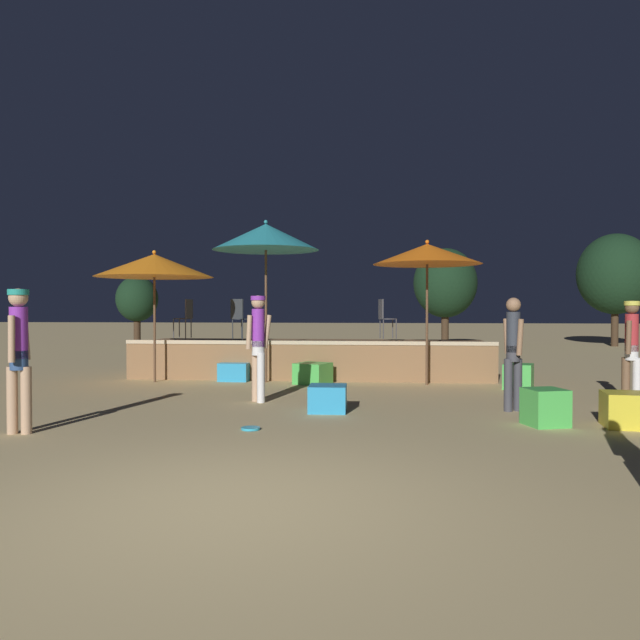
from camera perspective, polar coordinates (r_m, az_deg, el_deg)
ground_plane at (r=5.17m, az=-8.44°, el=-16.48°), size 120.00×120.00×0.00m
wooden_deck at (r=14.45m, az=-0.63°, el=-3.52°), size 7.96×2.45×0.86m
patio_umbrella_0 at (r=12.83m, az=9.77°, el=5.94°), size 2.19×2.19×2.94m
patio_umbrella_1 at (r=13.19m, az=-4.97°, el=7.56°), size 2.23×2.23×3.40m
patio_umbrella_2 at (r=13.57m, az=-14.91°, el=4.82°), size 2.46×2.46×2.77m
cube_seat_0 at (r=12.85m, az=-0.66°, el=-4.90°), size 0.82×0.82×0.43m
cube_seat_1 at (r=12.60m, az=17.67°, el=-4.94°), size 0.67×0.67×0.49m
cube_seat_2 at (r=9.14m, az=26.21°, el=-7.39°), size 0.62×0.62×0.45m
cube_seat_3 at (r=8.85m, az=19.90°, el=-7.51°), size 0.60×0.60×0.49m
cube_seat_4 at (r=13.56m, az=-7.73°, el=-4.68°), size 0.65×0.65×0.39m
cube_seat_5 at (r=9.43m, az=0.71°, el=-7.18°), size 0.57×0.57×0.40m
person_0 at (r=10.36m, az=-5.67°, el=-1.96°), size 0.41×0.38×1.77m
person_2 at (r=9.85m, az=17.25°, el=-2.61°), size 0.28×0.45×1.72m
person_3 at (r=8.56m, az=-25.83°, el=-2.55°), size 0.31×0.48×1.80m
person_4 at (r=11.03m, az=26.60°, el=-2.25°), size 0.34×0.42×1.68m
bistro_chair_0 at (r=14.17m, az=-7.39°, el=0.48°), size 0.46×0.47×0.90m
bistro_chair_1 at (r=14.29m, az=5.90°, el=0.48°), size 0.42×0.42×0.90m
bistro_chair_2 at (r=14.81m, az=-12.16°, el=0.49°), size 0.41×0.40×0.90m
frisbee_disc at (r=8.13m, az=-6.36°, el=-9.83°), size 0.24×0.24×0.03m
background_tree_0 at (r=24.12m, az=11.38°, el=3.31°), size 2.39×2.39×3.82m
background_tree_1 at (r=26.81m, az=-16.39°, el=1.83°), size 1.71×1.71×2.88m
background_tree_2 at (r=28.00m, az=25.38°, el=3.80°), size 2.97×2.97×4.57m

